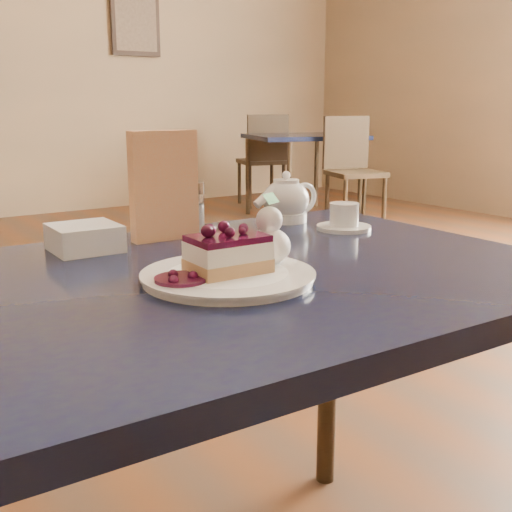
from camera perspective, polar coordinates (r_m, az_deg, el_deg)
main_table at (r=0.97m, az=-3.83°, el=-5.63°), size 1.10×0.75×0.68m
dessert_plate at (r=0.91m, az=-2.50°, el=-1.84°), size 0.24×0.24×0.01m
cheesecake_slice at (r=0.90m, az=-2.52°, el=0.16°), size 0.11×0.08×0.05m
whipped_cream at (r=0.95m, az=1.17°, el=0.91°), size 0.06×0.06×0.06m
berry_sauce at (r=0.87m, az=-6.70°, el=-2.06°), size 0.07×0.07×0.01m
tea_set at (r=1.35m, az=3.71°, el=4.57°), size 0.19×0.24×0.10m
menu_card at (r=1.18m, az=-8.17°, el=6.18°), size 0.13×0.03×0.20m
sugar_shaker at (r=1.25m, az=-5.79°, el=4.36°), size 0.05×0.05×0.10m
napkin_stack at (r=1.13m, az=-14.99°, el=1.58°), size 0.11×0.11×0.05m
bg_table_far_right at (r=5.46m, az=4.23°, el=4.35°), size 1.06×1.62×1.08m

